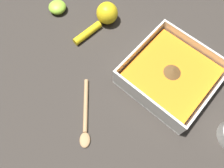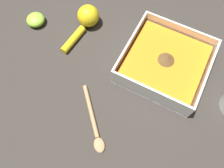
{
  "view_description": "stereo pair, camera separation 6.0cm",
  "coord_description": "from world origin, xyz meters",
  "px_view_note": "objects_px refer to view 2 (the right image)",
  "views": [
    {
      "loc": [
        0.07,
        -0.28,
        0.58
      ],
      "look_at": [
        -0.09,
        -0.1,
        0.03
      ],
      "focal_mm": 35.0,
      "sensor_mm": 36.0,
      "label": 1
    },
    {
      "loc": [
        0.02,
        -0.31,
        0.58
      ],
      "look_at": [
        -0.09,
        -0.1,
        0.03
      ],
      "focal_mm": 35.0,
      "sensor_mm": 36.0,
      "label": 2
    }
  ],
  "objects_px": {
    "lemon_half": "(35,21)",
    "wooden_spoon": "(94,122)",
    "square_dish": "(165,63)",
    "lemon_squeezer": "(86,19)"
  },
  "relations": [
    {
      "from": "lemon_squeezer",
      "to": "lemon_half",
      "type": "bearing_deg",
      "value": 119.58
    },
    {
      "from": "square_dish",
      "to": "lemon_squeezer",
      "type": "xyz_separation_m",
      "value": [
        -0.28,
        0.03,
        0.01
      ]
    },
    {
      "from": "lemon_squeezer",
      "to": "wooden_spoon",
      "type": "height_order",
      "value": "lemon_squeezer"
    },
    {
      "from": "lemon_squeezer",
      "to": "lemon_half",
      "type": "height_order",
      "value": "lemon_squeezer"
    },
    {
      "from": "lemon_squeezer",
      "to": "wooden_spoon",
      "type": "xyz_separation_m",
      "value": [
        0.18,
        -0.27,
        -0.03
      ]
    },
    {
      "from": "lemon_squeezer",
      "to": "lemon_half",
      "type": "distance_m",
      "value": 0.17
    },
    {
      "from": "square_dish",
      "to": "wooden_spoon",
      "type": "distance_m",
      "value": 0.27
    },
    {
      "from": "square_dish",
      "to": "lemon_half",
      "type": "bearing_deg",
      "value": -174.62
    },
    {
      "from": "lemon_half",
      "to": "wooden_spoon",
      "type": "xyz_separation_m",
      "value": [
        0.33,
        -0.2,
        -0.01
      ]
    },
    {
      "from": "square_dish",
      "to": "lemon_squeezer",
      "type": "height_order",
      "value": "same"
    }
  ]
}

